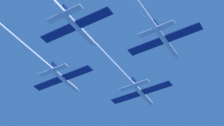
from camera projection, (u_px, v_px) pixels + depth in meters
The scene contains 2 objects.
jet_lead at pixel (95, 45), 83.34m from camera, with size 17.18×70.70×2.85m.
jet_left_wing at pixel (19, 41), 83.55m from camera, with size 17.18×57.65×2.85m.
Camera 1 is at (35.64, -74.06, -55.28)m, focal length 59.67 mm.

